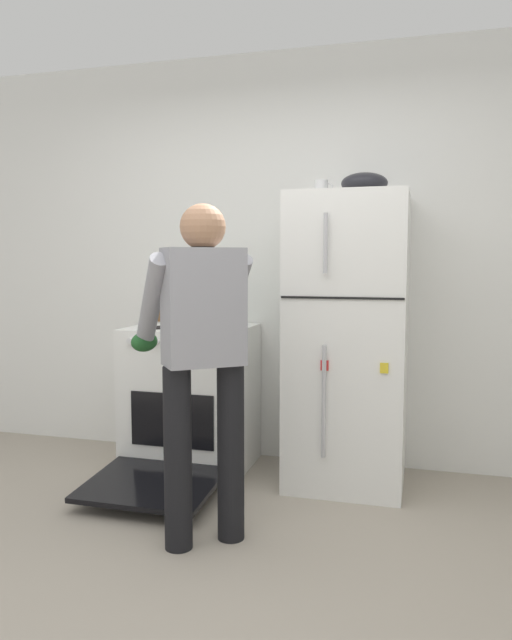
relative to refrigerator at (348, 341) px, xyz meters
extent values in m
plane|color=#9E9384|center=(-0.46, -1.57, -0.86)|extent=(8.00, 8.00, 0.00)
cube|color=white|center=(-0.46, 0.38, 0.49)|extent=(6.00, 0.10, 2.70)
cube|color=white|center=(0.00, 0.00, 0.00)|extent=(0.68, 0.68, 1.73)
cube|color=black|center=(0.00, -0.34, 0.28)|extent=(0.67, 0.01, 0.01)
cylinder|color=#B7B7BC|center=(-0.08, -0.36, -0.29)|extent=(0.02, 0.02, 0.63)
cylinder|color=#B7B7BC|center=(-0.08, -0.36, 0.57)|extent=(0.02, 0.02, 0.32)
cube|color=yellow|center=(0.24, -0.35, -0.10)|extent=(0.04, 0.01, 0.06)
cube|color=red|center=(-0.09, -0.35, -0.10)|extent=(0.04, 0.01, 0.06)
cube|color=white|center=(-1.01, 0.00, -0.40)|extent=(0.76, 0.64, 0.92)
cube|color=black|center=(-1.01, -0.32, -0.48)|extent=(0.53, 0.01, 0.33)
cylinder|color=black|center=(-1.19, -0.14, 0.06)|extent=(0.17, 0.17, 0.01)
cylinder|color=black|center=(-0.83, -0.14, 0.06)|extent=(0.17, 0.17, 0.01)
cylinder|color=black|center=(-1.19, 0.14, 0.06)|extent=(0.17, 0.17, 0.01)
cylinder|color=black|center=(-0.83, 0.14, 0.06)|extent=(0.17, 0.17, 0.01)
cylinder|color=silver|center=(-1.27, -0.33, 0.00)|extent=(0.04, 0.03, 0.04)
cylinder|color=silver|center=(-1.10, -0.33, 0.00)|extent=(0.04, 0.03, 0.04)
cylinder|color=silver|center=(-0.92, -0.33, 0.00)|extent=(0.04, 0.03, 0.04)
cylinder|color=silver|center=(-0.75, -0.33, 0.00)|extent=(0.04, 0.03, 0.04)
cube|color=black|center=(-1.01, -0.61, -0.77)|extent=(0.72, 0.59, 0.07)
cylinder|color=black|center=(-0.65, -1.08, -0.43)|extent=(0.13, 0.13, 0.86)
cylinder|color=black|center=(-0.44, -0.92, -0.43)|extent=(0.13, 0.13, 0.86)
cube|color=gray|center=(-0.55, -1.00, 0.27)|extent=(0.41, 0.38, 0.54)
sphere|color=#A37556|center=(-0.55, -1.00, 0.63)|extent=(0.21, 0.21, 0.21)
sphere|color=#3C3C3C|center=(-0.55, -1.00, 0.59)|extent=(0.15, 0.15, 0.15)
cylinder|color=gray|center=(-0.82, -0.97, 0.28)|extent=(0.34, 0.40, 0.48)
cylinder|color=gray|center=(-0.50, -0.73, 0.28)|extent=(0.34, 0.40, 0.48)
ellipsoid|color=#1E5123|center=(-0.93, -0.83, 0.07)|extent=(0.12, 0.18, 0.10)
ellipsoid|color=#1E5123|center=(-0.61, -0.58, 0.07)|extent=(0.12, 0.18, 0.10)
cylinder|color=#236638|center=(-0.85, -0.05, 0.13)|extent=(0.27, 0.27, 0.14)
cube|color=black|center=(-1.01, -0.05, 0.18)|extent=(0.05, 0.03, 0.02)
cube|color=black|center=(-0.69, -0.05, 0.18)|extent=(0.05, 0.03, 0.02)
cylinder|color=silver|center=(-0.18, 0.05, 0.91)|extent=(0.08, 0.08, 0.10)
torus|color=silver|center=(-0.14, 0.05, 0.92)|extent=(0.06, 0.01, 0.06)
cylinder|color=brown|center=(-1.31, 0.20, 0.14)|extent=(0.05, 0.05, 0.15)
ellipsoid|color=black|center=(0.08, 0.00, 0.93)|extent=(0.27, 0.27, 0.12)
camera|label=1|loc=(0.42, -3.58, 0.47)|focal=33.66mm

